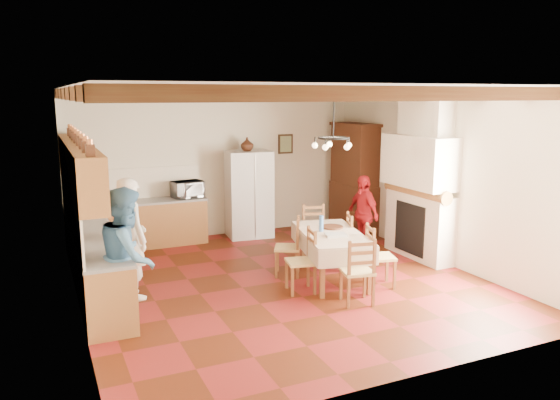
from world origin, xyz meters
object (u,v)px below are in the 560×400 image
Objects in this scene: microwave at (187,189)px; chair_left_far at (287,246)px; dining_table at (331,238)px; chair_right_near at (381,256)px; chair_end_far at (315,232)px; refrigerator at (249,194)px; person_man at (132,238)px; chair_right_far at (359,241)px; chair_end_near at (357,270)px; person_woman_blue at (128,257)px; person_woman_red at (363,214)px; chair_left_near at (301,261)px; hutch at (354,178)px.

chair_left_far is at bearing -80.79° from microwave.
dining_table is 0.75m from chair_left_far.
chair_left_far is 1.00× the size of chair_right_near.
chair_end_far is (-0.24, 1.68, 0.00)m from chair_right_near.
chair_left_far is (-0.34, -2.61, -0.41)m from refrigerator.
person_man reaches higher than microwave.
chair_right_near is at bearing -169.27° from chair_right_far.
person_man reaches higher than chair_right_far.
chair_end_far is at bearing -89.54° from chair_end_near.
refrigerator is 1.85× the size of chair_end_near.
person_woman_blue is 3.05× the size of microwave.
microwave is at bearing 57.21° from chair_right_far.
microwave is (-1.77, 2.06, 0.58)m from chair_end_far.
person_woman_red is (1.01, 0.03, 0.24)m from chair_end_far.
chair_end_near is at bearing 42.09° from chair_left_far.
refrigerator is 1.85× the size of chair_left_far.
dining_table is at bearing 59.21° from chair_right_near.
dining_table is 1.32× the size of person_woman_red.
refrigerator is 2.48m from person_woman_red.
chair_left_near is 0.90m from chair_end_near.
chair_right_far is (0.68, 0.25, -0.20)m from dining_table.
chair_left_far is at bearing -63.17° from chair_end_near.
chair_end_far is at bearing 24.88° from chair_right_near.
person_woman_blue reaches higher than chair_end_near.
refrigerator is at bearing 93.94° from dining_table.
chair_end_near is (-0.70, -0.45, 0.00)m from chair_right_near.
chair_left_far is 0.54× the size of person_man.
person_woman_red is (1.47, 2.16, 0.24)m from chair_end_near.
dining_table is at bearing 77.35° from chair_left_far.
refrigerator is 2.66m from chair_left_far.
hutch is 3.52m from chair_right_near.
chair_right_near is (0.75, -3.66, -0.41)m from refrigerator.
chair_left_near is 1.48m from chair_right_far.
refrigerator is 3.09m from dining_table.
microwave is (-3.46, 0.61, -0.09)m from hutch.
chair_end_far is 3.84m from person_woman_blue.
refrigerator is 0.93× the size of dining_table.
chair_left_far is at bearing -73.24° from person_woman_red.
refrigerator reaches higher than microwave.
person_woman_red is (1.31, 1.12, 0.04)m from dining_table.
chair_end_near is 0.54× the size of person_woman_blue.
hutch reaches higher than chair_right_far.
refrigerator reaches higher than chair_end_far.
microwave is (-1.47, 3.15, 0.38)m from dining_table.
chair_right_near is at bearing -134.46° from chair_end_near.
person_woman_blue is at bearing 1.91° from chair_end_near.
person_woman_red is at bearing -96.90° from person_man.
chair_left_near is at bearing -92.07° from refrigerator.
chair_right_far is at bearing 20.25° from dining_table.
person_man reaches higher than chair_left_far.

